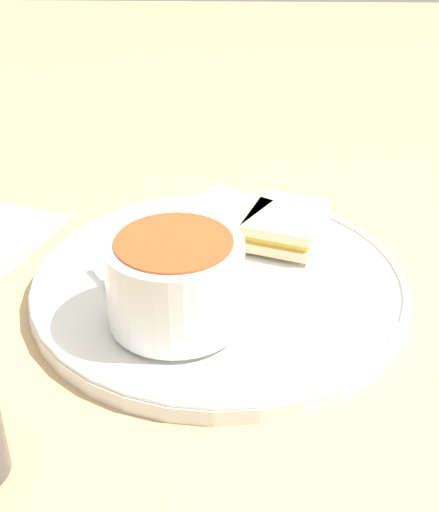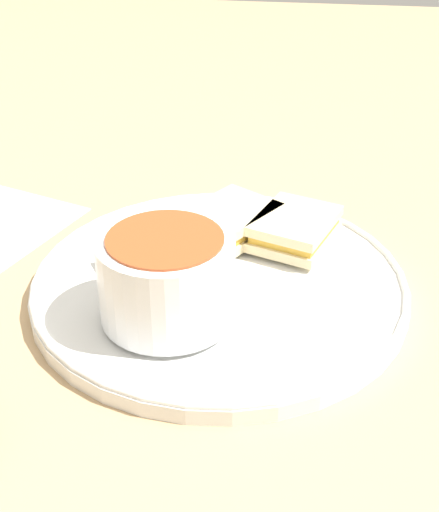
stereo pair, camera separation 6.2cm
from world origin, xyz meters
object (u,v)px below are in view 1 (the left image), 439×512
at_px(sandwich_half_near, 286,225).
at_px(sandwich_half_far, 222,220).
at_px(soup_bowl, 175,280).
at_px(spoon, 129,307).

height_order(sandwich_half_near, sandwich_half_far, same).
distance_m(soup_bowl, sandwich_half_far, 0.15).
relative_size(soup_bowl, sandwich_half_far, 1.03).
xyz_separation_m(spoon, sandwich_half_near, (-0.12, 0.13, 0.01)).
bearing_deg(sandwich_half_far, sandwich_half_near, 82.93).
bearing_deg(sandwich_half_near, sandwich_half_far, -97.07).
height_order(soup_bowl, sandwich_half_far, soup_bowl).
distance_m(spoon, sandwich_half_far, 0.15).
bearing_deg(sandwich_half_far, spoon, -29.15).
relative_size(sandwich_half_near, sandwich_half_far, 0.95).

